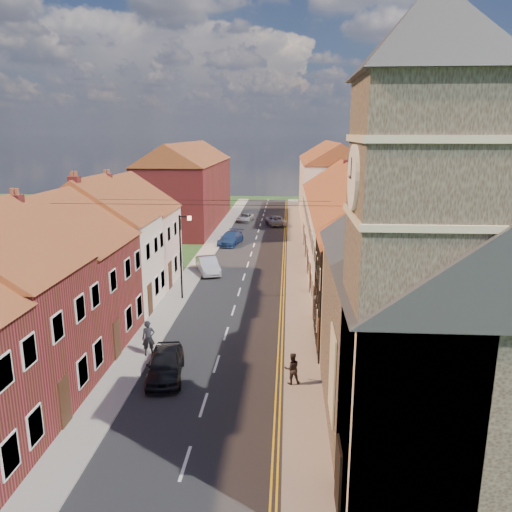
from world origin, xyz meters
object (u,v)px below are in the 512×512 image
Objects in this scene: car_mid at (208,265)px; car_distant at (245,218)px; pedestrian_right at (292,368)px; car_near at (165,364)px; church at (453,303)px; car_far at (230,238)px; pedestrian_left at (148,338)px; lamppost at (182,252)px; car_distant_b at (275,220)px.

car_mid reaches higher than car_distant.
car_mid is at bearing -82.80° from pedestrian_right.
pedestrian_right is (6.15, -0.42, 0.18)m from car_near.
pedestrian_right is at bearing -12.40° from car_near.
car_far is (-11.88, 34.89, -5.20)m from church.
car_mid is 2.76× the size of pedestrian_right.
car_mid is 2.24× the size of pedestrian_left.
lamppost reaches higher than car_distant_b.
car_distant_b is (4.44, 11.79, -0.04)m from car_far.
church is at bearing -69.37° from car_distant.
lamppost is at bearing 128.30° from church.
car_distant is 2.55× the size of pedestrian_right.
pedestrian_left is (-1.18, -27.58, 0.39)m from car_far.
lamppost is 9.69m from pedestrian_left.
car_near is at bearing -82.72° from car_distant.
car_mid is at bearing 117.88° from church.
car_distant_b is (-1.96, 42.01, -0.24)m from pedestrian_right.
pedestrian_right is 42.05m from car_distant_b.
car_distant is (-11.55, 49.12, -5.33)m from church.
lamppost reaches higher than car_far.
church reaches higher than car_distant.
lamppost is 1.42× the size of car_mid.
car_distant is at bearing 103.23° from church.
pedestrian_left is (0.11, -9.37, -2.47)m from lamppost.
car_distant is at bearing -95.36° from pedestrian_right.
car_near is 0.98× the size of car_mid.
lamppost is (-13.17, 16.68, -2.34)m from church.
church is at bearing -32.11° from car_near.
church is 2.53× the size of lamppost.
car_mid is at bearing 68.65° from pedestrian_left.
car_near is at bearing 71.47° from car_distant_b.
pedestrian_right reaches higher than car_mid.
church is 3.29× the size of car_distant_b.
car_mid is 0.92× the size of car_distant_b.
church is 27.26m from car_mid.
car_near is (1.54, -11.58, -2.83)m from lamppost.
pedestrian_right reaches higher than car_distant_b.
church is at bearing -81.80° from car_mid.
car_mid is 16.37m from pedestrian_left.
car_distant is at bearing 87.13° from lamppost.
pedestrian_left reaches higher than car_near.
church is 21.38m from lamppost.
church is 50.74m from car_distant.
car_near is 18.59m from car_mid.
lamppost is at bearing -85.47° from car_distant.
pedestrian_right is at bearing -57.38° from lamppost.
car_far is (0.63, 11.22, -0.02)m from car_mid.
car_distant_b is at bearing -100.45° from pedestrian_right.
church is 47.55m from car_distant_b.
pedestrian_right reaches higher than car_far.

